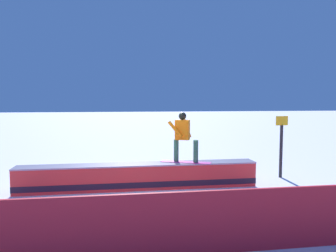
# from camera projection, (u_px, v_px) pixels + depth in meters

# --- Properties ---
(ground_plane) EXTENTS (120.00, 120.00, 0.00)m
(ground_plane) POSITION_uv_depth(u_px,v_px,m) (139.00, 189.00, 9.20)
(ground_plane) COLOR white
(grind_box) EXTENTS (6.78, 0.61, 0.72)m
(grind_box) POSITION_uv_depth(u_px,v_px,m) (139.00, 177.00, 9.17)
(grind_box) COLOR red
(grind_box) RESTS_ON ground_plane
(snowboarder) EXTENTS (1.45, 0.84, 1.45)m
(snowboarder) POSITION_uv_depth(u_px,v_px,m) (183.00, 135.00, 9.30)
(snowboarder) COLOR #B72B8F
(snowboarder) RESTS_ON grind_box
(safety_fence) EXTENTS (13.51, 0.08, 1.06)m
(safety_fence) POSITION_uv_depth(u_px,v_px,m) (155.00, 226.00, 5.12)
(safety_fence) COLOR red
(safety_fence) RESTS_ON ground_plane
(trail_marker) EXTENTS (0.40, 0.10, 2.01)m
(trail_marker) POSITION_uv_depth(u_px,v_px,m) (281.00, 145.00, 10.47)
(trail_marker) COLOR #262628
(trail_marker) RESTS_ON ground_plane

